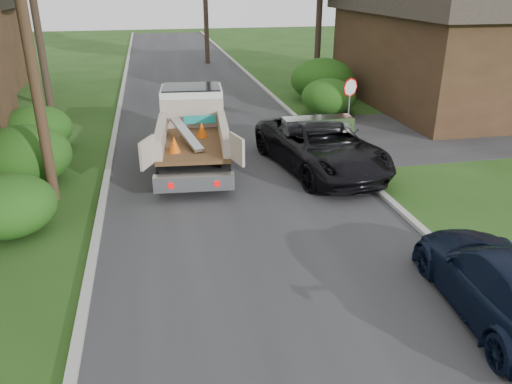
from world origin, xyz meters
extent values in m
plane|color=#1E3F12|center=(0.00, 0.00, 0.00)|extent=(120.00, 120.00, 0.00)
cube|color=#28282B|center=(0.00, 10.00, 0.00)|extent=(8.00, 90.00, 0.02)
cube|color=#28282B|center=(12.00, 9.00, 0.01)|extent=(16.00, 7.00, 0.02)
cube|color=#9E9E99|center=(-4.10, 10.00, 0.06)|extent=(0.20, 90.00, 0.12)
cube|color=#9E9E99|center=(4.10, 10.00, 0.06)|extent=(0.20, 90.00, 0.12)
cylinder|color=slate|center=(5.20, 9.00, 1.00)|extent=(0.06, 0.06, 2.00)
cylinder|color=#B20A0A|center=(5.20, 9.00, 2.10)|extent=(0.71, 0.32, 0.76)
cylinder|color=#382619|center=(-5.50, 5.00, 5.00)|extent=(0.30, 0.30, 10.00)
cube|color=#362416|center=(13.00, 14.00, 2.25)|extent=(9.00, 12.00, 4.50)
ellipsoid|color=#15400E|center=(-6.20, 3.00, 0.77)|extent=(2.34, 2.34, 1.53)
ellipsoid|color=#15400E|center=(-6.50, 6.50, 0.94)|extent=(2.86, 2.86, 1.87)
ellipsoid|color=#15400E|center=(-6.80, 10.00, 0.85)|extent=(2.60, 2.60, 1.70)
ellipsoid|color=#15400E|center=(5.80, 13.00, 0.85)|extent=(2.60, 2.60, 1.70)
ellipsoid|color=#15400E|center=(6.50, 16.00, 1.10)|extent=(3.38, 3.38, 2.21)
cylinder|color=#2D2119|center=(-7.50, 17.00, 4.50)|extent=(0.36, 0.36, 9.00)
cylinder|color=#2D2119|center=(7.50, 20.00, 4.25)|extent=(0.36, 0.36, 8.50)
cylinder|color=black|center=(-2.00, 8.93, 0.46)|extent=(0.39, 0.94, 0.92)
cylinder|color=black|center=(-0.07, 8.76, 0.46)|extent=(0.39, 0.94, 0.92)
cylinder|color=black|center=(-2.34, 5.07, 0.46)|extent=(0.39, 0.94, 0.92)
cylinder|color=black|center=(-0.41, 4.90, 0.46)|extent=(0.39, 0.94, 0.92)
cube|color=black|center=(-1.19, 7.02, 0.63)|extent=(2.55, 6.06, 0.24)
cube|color=silver|center=(-1.00, 9.15, 1.53)|extent=(2.39, 2.02, 1.58)
cube|color=black|center=(-1.00, 9.15, 2.09)|extent=(2.23, 1.86, 0.56)
cube|color=#472D19|center=(-1.26, 6.31, 1.02)|extent=(2.56, 3.85, 0.12)
cube|color=beige|center=(-1.09, 8.13, 1.58)|extent=(2.24, 0.30, 1.02)
cube|color=beige|center=(-2.27, 6.40, 1.38)|extent=(0.56, 3.47, 0.61)
cube|color=beige|center=(-0.24, 6.22, 1.38)|extent=(0.56, 3.47, 0.61)
cube|color=silver|center=(-1.45, 4.12, 0.56)|extent=(2.37, 0.56, 0.46)
cube|color=#B20505|center=(-2.12, 4.00, 0.56)|extent=(0.17, 0.05, 0.16)
cube|color=#B20505|center=(-0.81, 3.88, 0.56)|extent=(0.17, 0.05, 0.16)
cube|color=beige|center=(-2.70, 4.39, 1.48)|extent=(0.46, 0.87, 0.81)
cube|color=beige|center=(-0.17, 4.16, 1.48)|extent=(0.32, 0.91, 0.81)
cube|color=silver|center=(-1.45, 6.43, 1.36)|extent=(0.89, 2.64, 0.47)
cone|color=#F2590A|center=(-1.89, 5.44, 1.33)|extent=(0.40, 0.40, 0.51)
cone|color=#F2590A|center=(-0.90, 6.89, 1.33)|extent=(0.40, 0.40, 0.51)
cube|color=#148C84|center=(-0.86, 7.86, 1.44)|extent=(1.12, 0.20, 0.29)
imported|color=black|center=(3.00, 5.87, 0.84)|extent=(3.70, 6.38, 1.67)
imported|color=black|center=(3.80, -2.59, 0.71)|extent=(2.49, 5.08, 1.42)
camera|label=1|loc=(-2.45, -9.41, 6.00)|focal=35.00mm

